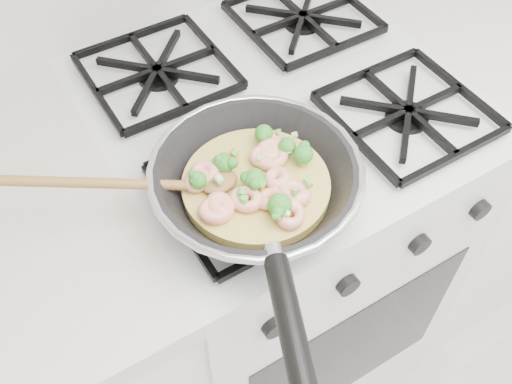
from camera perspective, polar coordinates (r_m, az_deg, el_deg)
stove at (r=1.33m, az=1.64°, el=-5.08°), size 0.60×0.60×0.92m
skillet at (r=0.79m, az=-0.05°, el=0.91°), size 0.46×0.44×0.10m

